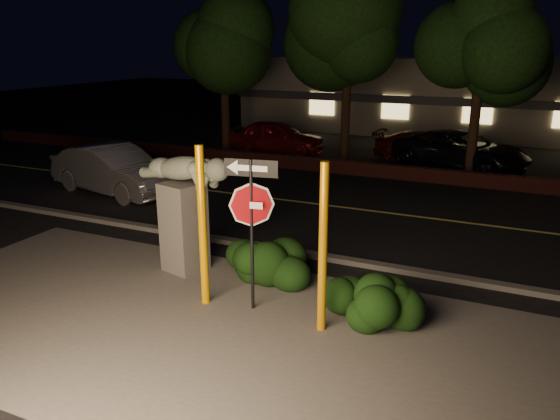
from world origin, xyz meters
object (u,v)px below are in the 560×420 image
object	(u,v)px
silver_sedan	(114,170)
yellow_pole_right	(323,250)
sculpture	(184,199)
yellow_pole_left	(203,228)
signpost	(251,205)
parked_car_red	(277,137)
parked_car_dark	(461,150)
parked_car_darkred	(424,147)

from	to	relation	value
silver_sedan	yellow_pole_right	bearing A→B (deg)	-109.15
yellow_pole_right	sculpture	distance (m)	3.79
yellow_pole_right	silver_sedan	bearing A→B (deg)	148.79
yellow_pole_left	signpost	xyz separation A→B (m)	(0.94, 0.16, 0.50)
sculpture	parked_car_red	size ratio (longest dim) A/B	0.61
yellow_pole_left	parked_car_red	bearing A→B (deg)	109.41
yellow_pole_left	yellow_pole_right	size ratio (longest dim) A/B	1.03
sculpture	parked_car_red	world-z (taller)	sculpture
yellow_pole_right	parked_car_dark	distance (m)	14.25
yellow_pole_right	sculpture	world-z (taller)	yellow_pole_right
yellow_pole_right	parked_car_darkred	xyz separation A→B (m)	(-0.93, 14.89, -0.89)
parked_car_dark	sculpture	bearing A→B (deg)	179.60
silver_sedan	sculpture	bearing A→B (deg)	-115.45
yellow_pole_right	signpost	bearing A→B (deg)	172.03
parked_car_dark	yellow_pole_left	bearing A→B (deg)	-174.39
signpost	parked_car_red	bearing A→B (deg)	102.91
yellow_pole_left	sculpture	world-z (taller)	yellow_pole_left
yellow_pole_left	parked_car_dark	distance (m)	14.51
signpost	sculpture	world-z (taller)	signpost
parked_car_red	parked_car_darkred	bearing A→B (deg)	-84.85
parked_car_darkred	parked_car_dark	xyz separation A→B (m)	(1.53, -0.68, 0.12)
sculpture	parked_car_darkred	world-z (taller)	sculpture
yellow_pole_left	parked_car_red	xyz separation A→B (m)	(-4.93, 13.99, -0.80)
yellow_pole_left	yellow_pole_right	distance (m)	2.37
yellow_pole_left	silver_sedan	distance (m)	8.97
yellow_pole_right	parked_car_dark	bearing A→B (deg)	87.58
yellow_pole_left	parked_car_red	world-z (taller)	yellow_pole_left
yellow_pole_left	signpost	distance (m)	1.07
signpost	parked_car_red	distance (m)	15.08
yellow_pole_right	yellow_pole_left	bearing A→B (deg)	179.02
yellow_pole_left	parked_car_dark	xyz separation A→B (m)	(2.97, 14.17, -0.81)
yellow_pole_right	parked_car_dark	world-z (taller)	yellow_pole_right
sculpture	parked_car_dark	distance (m)	13.66
parked_car_darkred	parked_car_dark	distance (m)	1.68
signpost	parked_car_dark	bearing A→B (deg)	71.67
yellow_pole_right	parked_car_red	bearing A→B (deg)	117.49
yellow_pole_right	parked_car_darkred	world-z (taller)	yellow_pole_right
silver_sedan	parked_car_red	size ratio (longest dim) A/B	1.12
signpost	sculpture	distance (m)	2.42
sculpture	parked_car_darkred	distance (m)	13.95
parked_car_red	parked_car_dark	xyz separation A→B (m)	(7.90, 0.18, -0.01)
signpost	parked_car_red	size ratio (longest dim) A/B	0.66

